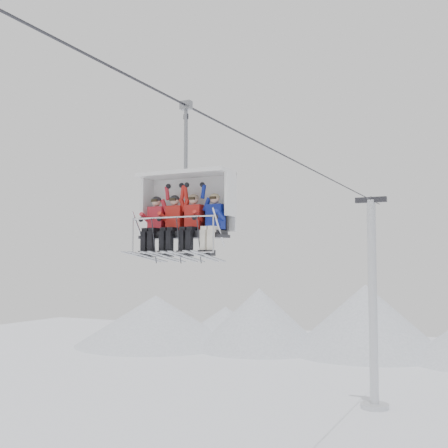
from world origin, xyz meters
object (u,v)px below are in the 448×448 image
at_px(skier_center_right, 192,222).
at_px(skier_far_right, 213,221).
at_px(skier_far_left, 155,223).
at_px(skier_center_left, 173,222).
at_px(lift_tower_right, 373,316).
at_px(chairlift_carrier, 188,205).

bearing_deg(skier_center_right, skier_far_right, -0.17).
height_order(skier_far_left, skier_far_right, skier_far_left).
relative_size(skier_far_left, skier_center_right, 1.00).
bearing_deg(skier_far_right, skier_center_left, 179.90).
height_order(lift_tower_right, skier_center_right, lift_tower_right).
distance_m(skier_center_left, skier_center_right, 0.56).
bearing_deg(skier_center_right, lift_tower_right, 90.69).
relative_size(chairlift_carrier, skier_far_right, 2.36).
distance_m(lift_tower_right, chairlift_carrier, 24.65).
relative_size(skier_far_left, skier_far_right, 1.01).
bearing_deg(lift_tower_right, chairlift_carrier, -90.00).
bearing_deg(chairlift_carrier, lift_tower_right, 90.00).
relative_size(skier_center_left, skier_far_right, 1.01).
xyz_separation_m(lift_tower_right, skier_center_left, (-0.27, -24.46, 4.45)).
xyz_separation_m(skier_far_left, skier_center_left, (0.55, 0.00, 0.00)).
relative_size(chairlift_carrier, skier_far_left, 2.34).
height_order(lift_tower_right, skier_far_right, lift_tower_right).
height_order(chairlift_carrier, skier_far_right, chairlift_carrier).
height_order(skier_center_right, skier_far_right, skier_center_right).
bearing_deg(chairlift_carrier, skier_far_right, -18.91).
bearing_deg(skier_far_right, chairlift_carrier, 161.09).
distance_m(skier_center_right, skier_far_right, 0.60).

